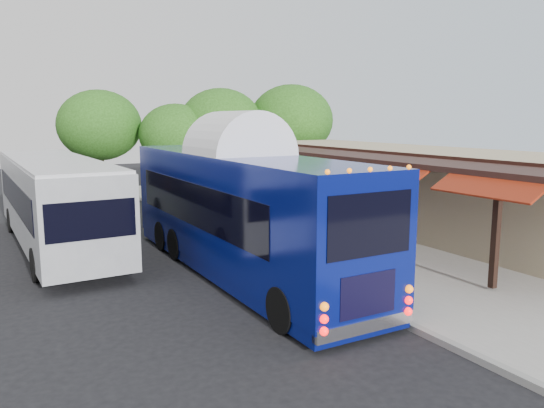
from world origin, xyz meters
TOP-DOWN VIEW (x-y plane):
  - ground at (0.00, 0.00)m, footprint 90.00×90.00m
  - sidewalk at (5.00, 4.00)m, footprint 10.00×40.00m
  - curb at (0.05, 4.00)m, footprint 0.20×40.00m
  - station_shelter at (8.38, 4.00)m, footprint 8.15×20.00m
  - coach_bus at (-1.45, 1.44)m, footprint 2.77×12.85m
  - city_bus at (-6.06, 8.09)m, footprint 3.08×12.78m
  - ped_a at (0.60, -1.86)m, footprint 0.60×0.40m
  - ped_b at (1.05, -2.22)m, footprint 1.13×0.99m
  - ped_c at (1.13, 8.71)m, footprint 1.08×1.01m
  - ped_d at (2.61, 11.13)m, footprint 1.17×0.75m
  - sign_board at (3.31, 1.55)m, footprint 0.26×0.51m
  - tree_left at (2.45, 18.56)m, footprint 4.55×4.55m
  - tree_mid at (5.37, 18.23)m, footprint 5.34×5.34m
  - tree_right at (10.02, 17.15)m, footprint 5.59×5.59m
  - tree_far at (-1.57, 21.50)m, footprint 5.25×5.25m

SIDE VIEW (x-z plane):
  - ground at x=0.00m, z-range 0.00..0.00m
  - sidewalk at x=5.00m, z-range 0.00..0.15m
  - curb at x=0.05m, z-range -0.01..0.15m
  - ped_a at x=0.60m, z-range 0.15..1.75m
  - sign_board at x=3.31m, z-range 0.36..1.55m
  - ped_d at x=2.61m, z-range 0.15..1.87m
  - ped_c at x=1.13m, z-range 0.15..1.94m
  - ped_b at x=1.05m, z-range 0.15..2.12m
  - station_shelter at x=8.38m, z-range 0.05..3.65m
  - city_bus at x=-6.06m, z-range 0.18..3.60m
  - coach_bus at x=-1.45m, z-range 0.15..4.25m
  - tree_left at x=2.45m, z-range 0.97..6.80m
  - tree_far at x=-1.57m, z-range 1.12..7.83m
  - tree_mid at x=5.37m, z-range 1.14..7.98m
  - tree_right at x=10.02m, z-range 1.19..8.35m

